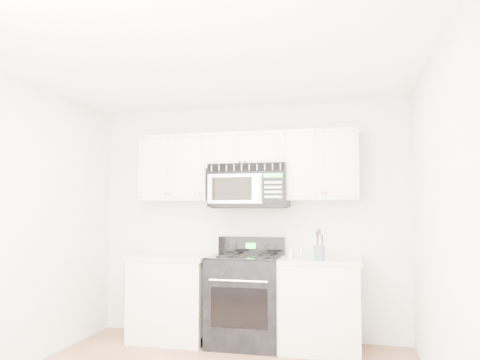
% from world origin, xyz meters
% --- Properties ---
extents(room, '(3.51, 3.51, 2.61)m').
position_xyz_m(room, '(0.00, 0.00, 1.30)').
color(room, '#A17452').
rests_on(room, ground).
extents(base_cabinet_left, '(0.86, 0.65, 0.92)m').
position_xyz_m(base_cabinet_left, '(-0.80, 1.44, 0.43)').
color(base_cabinet_left, silver).
rests_on(base_cabinet_left, ground).
extents(base_cabinet_right, '(0.86, 0.65, 0.92)m').
position_xyz_m(base_cabinet_right, '(0.80, 1.44, 0.43)').
color(base_cabinet_right, silver).
rests_on(base_cabinet_right, ground).
extents(range, '(0.75, 0.69, 1.12)m').
position_xyz_m(range, '(0.04, 1.43, 0.48)').
color(range, black).
rests_on(range, ground).
extents(upper_cabinets, '(2.44, 0.37, 0.75)m').
position_xyz_m(upper_cabinets, '(-0.00, 1.58, 1.93)').
color(upper_cabinets, silver).
rests_on(upper_cabinets, ground).
extents(microwave, '(0.84, 0.47, 0.47)m').
position_xyz_m(microwave, '(0.05, 1.53, 1.68)').
color(microwave, black).
rests_on(microwave, ground).
extents(utensil_crock, '(0.11, 0.11, 0.30)m').
position_xyz_m(utensil_crock, '(0.82, 1.30, 1.00)').
color(utensil_crock, '#4B5B81').
rests_on(utensil_crock, base_cabinet_right).
extents(shaker_salt, '(0.04, 0.04, 0.10)m').
position_xyz_m(shaker_salt, '(0.53, 1.31, 0.97)').
color(shaker_salt, silver).
rests_on(shaker_salt, base_cabinet_right).
extents(shaker_pepper, '(0.05, 0.05, 0.11)m').
position_xyz_m(shaker_pepper, '(0.62, 1.46, 0.98)').
color(shaker_pepper, silver).
rests_on(shaker_pepper, base_cabinet_right).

